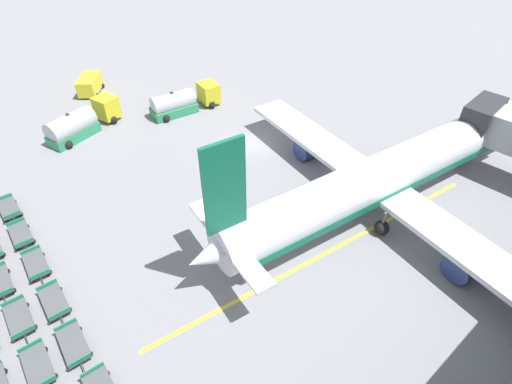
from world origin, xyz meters
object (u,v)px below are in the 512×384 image
at_px(baggage_dolly_row_mid_b_col_a, 9,208).
at_px(baggage_dolly_row_mid_b_col_b, 21,234).
at_px(service_van, 90,84).
at_px(airplane, 386,175).
at_px(fuel_tanker_secondary, 80,123).
at_px(baggage_dolly_row_mid_b_col_e, 74,344).
at_px(baggage_dolly_row_mid_b_col_c, 36,264).
at_px(baggage_dolly_row_mid_a_col_c, 0,282).
at_px(baggage_dolly_row_mid_b_col_d, 54,301).
at_px(fuel_tanker_primary, 182,102).
at_px(baggage_dolly_row_mid_a_col_d, 19,318).
at_px(baggage_dolly_row_mid_a_col_e, 38,366).

relative_size(baggage_dolly_row_mid_b_col_a, baggage_dolly_row_mid_b_col_b, 0.99).
xyz_separation_m(service_van, baggage_dolly_row_mid_b_col_b, (21.78, -14.87, -0.70)).
xyz_separation_m(airplane, fuel_tanker_secondary, (-28.37, -15.79, -1.69)).
relative_size(fuel_tanker_secondary, baggage_dolly_row_mid_b_col_e, 2.38).
height_order(baggage_dolly_row_mid_b_col_c, baggage_dolly_row_mid_b_col_e, same).
bearing_deg(baggage_dolly_row_mid_b_col_e, fuel_tanker_secondary, 157.28).
distance_m(baggage_dolly_row_mid_a_col_c, baggage_dolly_row_mid_b_col_d, 4.79).
distance_m(fuel_tanker_secondary, baggage_dolly_row_mid_a_col_c, 20.76).
bearing_deg(airplane, baggage_dolly_row_mid_b_col_b, -121.59).
height_order(fuel_tanker_secondary, baggage_dolly_row_mid_b_col_d, fuel_tanker_secondary).
distance_m(baggage_dolly_row_mid_a_col_c, baggage_dolly_row_mid_b_col_e, 8.41).
height_order(fuel_tanker_primary, service_van, fuel_tanker_primary).
bearing_deg(airplane, baggage_dolly_row_mid_a_col_d, -105.66).
xyz_separation_m(baggage_dolly_row_mid_a_col_e, baggage_dolly_row_mid_b_col_e, (-0.01, 2.16, 0.00)).
height_order(airplane, baggage_dolly_row_mid_a_col_c, airplane).
xyz_separation_m(fuel_tanker_primary, baggage_dolly_row_mid_b_col_a, (5.81, -21.23, -0.77)).
bearing_deg(baggage_dolly_row_mid_b_col_a, baggage_dolly_row_mid_b_col_c, -1.31).
xyz_separation_m(baggage_dolly_row_mid_a_col_d, baggage_dolly_row_mid_b_col_e, (4.12, 2.05, 0.00)).
relative_size(fuel_tanker_primary, baggage_dolly_row_mid_b_col_b, 2.32).
xyz_separation_m(airplane, service_van, (-37.64, -10.92, -1.86)).
bearing_deg(baggage_dolly_row_mid_a_col_e, baggage_dolly_row_mid_b_col_c, 163.49).
relative_size(baggage_dolly_row_mid_b_col_c, baggage_dolly_row_mid_b_col_e, 1.00).
height_order(service_van, baggage_dolly_row_mid_b_col_d, service_van).
relative_size(fuel_tanker_secondary, service_van, 1.90).
distance_m(baggage_dolly_row_mid_b_col_d, baggage_dolly_row_mid_b_col_e, 3.96).
height_order(baggage_dolly_row_mid_a_col_d, baggage_dolly_row_mid_b_col_b, same).
xyz_separation_m(baggage_dolly_row_mid_b_col_b, baggage_dolly_row_mid_b_col_e, (12.09, -0.30, 0.00)).
distance_m(fuel_tanker_primary, service_van, 13.67).
bearing_deg(baggage_dolly_row_mid_a_col_e, fuel_tanker_primary, 132.53).
bearing_deg(baggage_dolly_row_mid_b_col_c, fuel_tanker_secondary, 148.63).
bearing_deg(baggage_dolly_row_mid_b_col_e, baggage_dolly_row_mid_b_col_b, 178.57).
bearing_deg(baggage_dolly_row_mid_b_col_e, baggage_dolly_row_mid_a_col_c, -164.45).
bearing_deg(fuel_tanker_primary, airplane, 9.82).
bearing_deg(baggage_dolly_row_mid_b_col_e, fuel_tanker_primary, 135.23).
xyz_separation_m(service_van, baggage_dolly_row_mid_b_col_a, (17.84, -14.74, -0.70)).
distance_m(baggage_dolly_row_mid_a_col_c, baggage_dolly_row_mid_b_col_c, 2.51).
height_order(fuel_tanker_secondary, baggage_dolly_row_mid_a_col_d, fuel_tanker_secondary).
height_order(fuel_tanker_primary, baggage_dolly_row_mid_b_col_e, fuel_tanker_primary).
xyz_separation_m(baggage_dolly_row_mid_a_col_e, baggage_dolly_row_mid_b_col_a, (-16.04, 2.59, 0.00)).
bearing_deg(baggage_dolly_row_mid_b_col_b, service_van, 145.68).
xyz_separation_m(baggage_dolly_row_mid_b_col_d, baggage_dolly_row_mid_b_col_e, (3.96, -0.16, 0.00)).
bearing_deg(baggage_dolly_row_mid_b_col_a, baggage_dolly_row_mid_a_col_e, -9.18).
relative_size(baggage_dolly_row_mid_a_col_c, baggage_dolly_row_mid_b_col_b, 1.00).
bearing_deg(baggage_dolly_row_mid_b_col_a, baggage_dolly_row_mid_a_col_c, -18.72).
distance_m(baggage_dolly_row_mid_a_col_e, baggage_dolly_row_mid_b_col_a, 16.25).
xyz_separation_m(baggage_dolly_row_mid_a_col_e, baggage_dolly_row_mid_b_col_d, (-3.97, 2.32, 0.00)).
xyz_separation_m(service_van, baggage_dolly_row_mid_b_col_d, (29.91, -15.01, -0.70)).
bearing_deg(baggage_dolly_row_mid_a_col_d, baggage_dolly_row_mid_b_col_d, 85.85).
bearing_deg(baggage_dolly_row_mid_a_col_d, baggage_dolly_row_mid_a_col_e, -1.45).
bearing_deg(baggage_dolly_row_mid_b_col_b, baggage_dolly_row_mid_a_col_d, -16.47).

